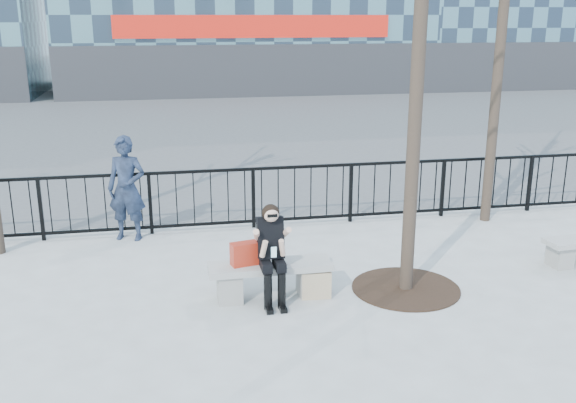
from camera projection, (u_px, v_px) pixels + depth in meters
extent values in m
plane|color=gray|center=(270.00, 297.00, 8.70)|extent=(120.00, 120.00, 0.00)
cube|color=#474747|center=(201.00, 123.00, 22.83)|extent=(60.00, 23.00, 0.01)
cube|color=black|center=(242.00, 169.00, 11.22)|extent=(14.00, 0.05, 0.05)
cube|color=black|center=(243.00, 222.00, 11.49)|extent=(14.00, 0.05, 0.05)
cube|color=#2D2D30|center=(256.00, 71.00, 29.61)|extent=(18.00, 0.08, 2.40)
cube|color=red|center=(255.00, 26.00, 29.00)|extent=(12.60, 0.12, 1.00)
cylinder|color=black|center=(421.00, 9.00, 7.91)|extent=(0.18, 0.18, 7.50)
cylinder|color=black|center=(502.00, 26.00, 11.00)|extent=(0.18, 0.18, 7.00)
cylinder|color=black|center=(406.00, 288.00, 8.95)|extent=(1.50, 1.50, 0.02)
cube|color=gray|center=(230.00, 286.00, 8.54)|extent=(0.32, 0.38, 0.40)
cube|color=gray|center=(310.00, 280.00, 8.74)|extent=(0.32, 0.38, 0.40)
cube|color=gray|center=(270.00, 266.00, 8.57)|extent=(1.65, 0.46, 0.09)
cube|color=gray|center=(560.00, 255.00, 9.72)|extent=(0.28, 0.33, 0.35)
cube|color=#AA2614|center=(245.00, 254.00, 8.48)|extent=(0.40, 0.25, 0.31)
cube|color=#CCBA90|center=(316.00, 285.00, 8.62)|extent=(0.41, 0.18, 0.38)
imported|color=black|center=(127.00, 188.00, 10.73)|extent=(0.75, 0.60, 1.78)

